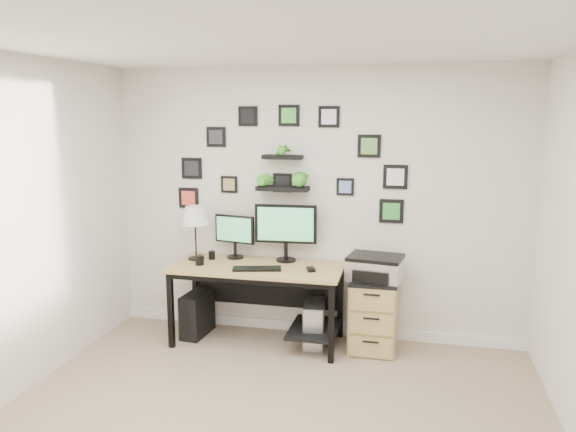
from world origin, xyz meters
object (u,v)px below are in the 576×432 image
(monitor_left, at_px, (235,233))
(printer, at_px, (375,267))
(desk, at_px, (262,278))
(file_cabinet, at_px, (373,314))
(pc_tower_black, at_px, (197,314))
(monitor_right, at_px, (286,228))
(table_lamp, at_px, (195,217))
(mug, at_px, (200,260))
(pc_tower_grey, at_px, (314,324))

(monitor_left, xyz_separation_m, printer, (1.38, -0.14, -0.22))
(desk, bearing_deg, monitor_left, 149.17)
(desk, xyz_separation_m, file_cabinet, (1.05, 0.06, -0.29))
(monitor_left, bearing_deg, pc_tower_black, -150.79)
(monitor_right, bearing_deg, table_lamp, -172.34)
(mug, bearing_deg, monitor_left, 52.09)
(desk, relative_size, pc_tower_grey, 3.66)
(table_lamp, relative_size, mug, 5.77)
(desk, distance_m, pc_tower_grey, 0.65)
(monitor_right, relative_size, mug, 6.55)
(file_cabinet, bearing_deg, desk, -176.82)
(monitor_right, distance_m, file_cabinet, 1.15)
(table_lamp, height_order, printer, table_lamp)
(monitor_right, height_order, mug, monitor_right)
(pc_tower_black, distance_m, printer, 1.81)
(monitor_right, xyz_separation_m, pc_tower_grey, (0.31, -0.17, -0.87))
(printer, bearing_deg, desk, -177.13)
(desk, xyz_separation_m, monitor_right, (0.19, 0.19, 0.45))
(file_cabinet, bearing_deg, pc_tower_grey, -175.68)
(monitor_right, relative_size, pc_tower_black, 1.40)
(monitor_left, distance_m, printer, 1.41)
(desk, relative_size, table_lamp, 3.05)
(table_lamp, relative_size, pc_tower_black, 1.23)
(mug, relative_size, file_cabinet, 0.14)
(monitor_left, distance_m, mug, 0.45)
(monitor_right, distance_m, pc_tower_black, 1.23)
(table_lamp, bearing_deg, file_cabinet, -0.53)
(monitor_left, xyz_separation_m, file_cabinet, (1.38, -0.14, -0.67))
(desk, distance_m, mug, 0.61)
(monitor_left, relative_size, printer, 0.82)
(table_lamp, distance_m, pc_tower_grey, 1.53)
(table_lamp, height_order, file_cabinet, table_lamp)
(pc_tower_black, height_order, pc_tower_grey, pc_tower_black)
(desk, distance_m, file_cabinet, 1.09)
(desk, distance_m, monitor_left, 0.54)
(monitor_left, bearing_deg, desk, -30.83)
(pc_tower_black, xyz_separation_m, file_cabinet, (1.71, 0.05, 0.12))
(monitor_right, bearing_deg, desk, -134.16)
(table_lamp, bearing_deg, pc_tower_grey, -2.76)
(file_cabinet, distance_m, printer, 0.44)
(printer, bearing_deg, monitor_right, 170.89)
(desk, relative_size, printer, 3.05)
(mug, bearing_deg, printer, 6.02)
(pc_tower_black, xyz_separation_m, printer, (1.72, 0.05, 0.57))
(table_lamp, xyz_separation_m, pc_tower_grey, (1.19, -0.06, -0.96))
(desk, relative_size, pc_tower_black, 3.76)
(monitor_left, distance_m, monitor_right, 0.52)
(pc_tower_grey, bearing_deg, pc_tower_black, -179.55)
(table_lamp, bearing_deg, monitor_left, 18.94)
(desk, height_order, file_cabinet, desk)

